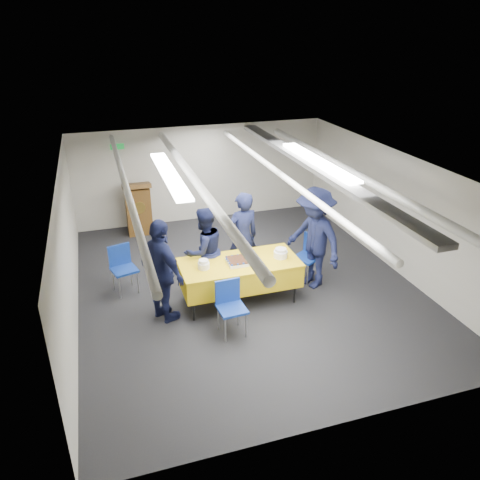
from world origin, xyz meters
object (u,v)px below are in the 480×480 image
object	(u,v)px
podium	(138,208)
sailor_a	(242,238)
chair_left	(122,264)
sheet_cake	(240,261)
chair_near	(230,302)
sailor_b	(204,251)
serving_table	(239,273)
chair_right	(309,252)
sailor_c	(162,272)
sailor_d	(314,238)

from	to	relation	value
podium	sailor_a	xyz separation A→B (m)	(1.59, -2.82, 0.26)
podium	chair_left	world-z (taller)	podium
sheet_cake	chair_near	bearing A→B (deg)	-118.49
sheet_cake	sailor_b	bearing A→B (deg)	132.10
serving_table	sheet_cake	bearing A→B (deg)	-81.99
chair_right	chair_left	size ratio (longest dim) A/B	1.00
sailor_a	chair_near	bearing A→B (deg)	54.74
sailor_b	sailor_c	distance (m)	1.07
serving_table	podium	world-z (taller)	podium
chair_near	chair_left	world-z (taller)	same
serving_table	sailor_b	xyz separation A→B (m)	(-0.49, 0.51, 0.25)
chair_right	sailor_c	xyz separation A→B (m)	(-2.83, -0.56, 0.35)
chair_left	sailor_a	xyz separation A→B (m)	(2.17, -0.31, 0.35)
serving_table	sailor_a	distance (m)	0.80
chair_left	sailor_b	xyz separation A→B (m)	(1.40, -0.48, 0.27)
chair_left	sailor_d	size ratio (longest dim) A/B	0.46
serving_table	sailor_c	xyz separation A→B (m)	(-1.33, -0.15, 0.32)
sheet_cake	chair_left	world-z (taller)	chair_left
podium	sailor_a	size ratio (longest dim) A/B	0.71
podium	chair_left	distance (m)	2.58
chair_left	sailor_c	size ratio (longest dim) A/B	0.49
sheet_cake	sailor_d	world-z (taller)	sailor_d
chair_right	serving_table	bearing A→B (deg)	-165.00
sailor_d	sailor_c	bearing A→B (deg)	-103.43
chair_near	sailor_a	xyz separation A→B (m)	(0.67, 1.48, 0.35)
sailor_a	sailor_b	distance (m)	0.79
sailor_b	chair_right	bearing A→B (deg)	156.22
serving_table	chair_left	world-z (taller)	chair_left
chair_near	chair_left	distance (m)	2.33
podium	chair_right	distance (m)	4.20
podium	chair_left	xyz separation A→B (m)	(-0.57, -2.51, -0.08)
chair_right	sailor_b	distance (m)	2.01
chair_right	sailor_a	size ratio (longest dim) A/B	0.50
podium	sailor_d	world-z (taller)	sailor_d
sailor_b	sailor_d	distance (m)	1.98
sheet_cake	serving_table	bearing A→B (deg)	98.01
chair_near	podium	bearing A→B (deg)	102.09
chair_right	sailor_a	distance (m)	1.31
sailor_c	chair_near	bearing A→B (deg)	-151.74
serving_table	chair_near	distance (m)	0.89
podium	chair_near	xyz separation A→B (m)	(0.92, -4.30, -0.08)
sailor_b	serving_table	bearing A→B (deg)	113.28
sheet_cake	sailor_a	distance (m)	0.77
sheet_cake	sailor_a	bearing A→B (deg)	69.86
chair_right	sailor_b	xyz separation A→B (m)	(-1.99, 0.11, 0.27)
serving_table	podium	size ratio (longest dim) A/B	1.62
chair_right	chair_left	world-z (taller)	same
serving_table	sailor_b	size ratio (longest dim) A/B	1.26
sheet_cake	sailor_a	world-z (taller)	sailor_a
chair_left	sailor_b	world-z (taller)	sailor_b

